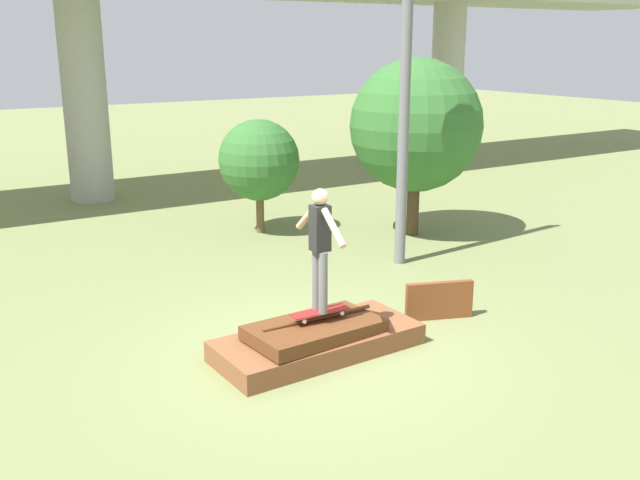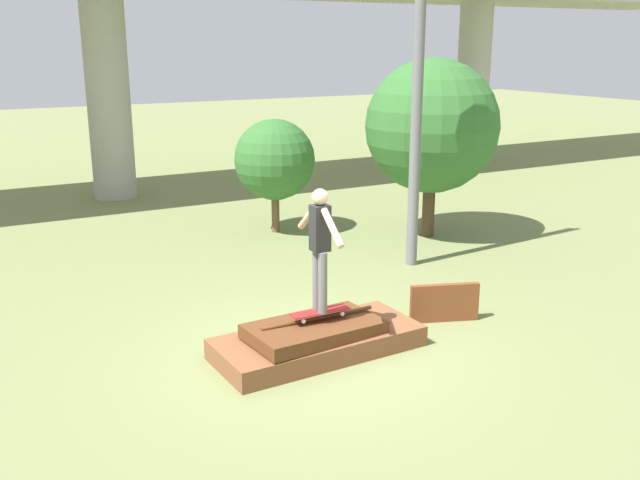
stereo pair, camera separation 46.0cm
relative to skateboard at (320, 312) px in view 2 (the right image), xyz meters
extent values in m
plane|color=olive|center=(-0.01, 0.04, -0.59)|extent=(80.00, 80.00, 0.00)
cube|color=brown|center=(-0.01, 0.04, -0.45)|extent=(2.82, 1.27, 0.28)
cube|color=#5B3319|center=(-0.10, -0.03, -0.22)|extent=(1.84, 1.09, 0.22)
cylinder|color=#5B3319|center=(-0.01, 0.04, -0.10)|extent=(1.64, 0.05, 0.05)
cube|color=brown|center=(2.16, 0.10, -0.30)|extent=(1.00, 0.44, 0.58)
cube|color=maroon|center=(0.00, 0.00, 0.01)|extent=(0.82, 0.23, 0.01)
cylinder|color=silver|center=(0.29, 0.08, -0.05)|extent=(0.05, 0.03, 0.05)
cylinder|color=silver|center=(0.28, -0.10, -0.05)|extent=(0.05, 0.03, 0.05)
cylinder|color=silver|center=(-0.28, 0.10, -0.05)|extent=(0.05, 0.03, 0.05)
cylinder|color=silver|center=(-0.29, -0.08, -0.05)|extent=(0.05, 0.03, 0.05)
cylinder|color=slate|center=(0.00, 0.08, 0.43)|extent=(0.12, 0.12, 0.83)
cylinder|color=slate|center=(0.00, -0.08, 0.43)|extent=(0.12, 0.12, 0.83)
cube|color=black|center=(0.00, 0.00, 1.14)|extent=(0.23, 0.22, 0.60)
sphere|color=tan|center=(0.00, 0.00, 1.54)|extent=(0.21, 0.21, 0.21)
cylinder|color=tan|center=(0.01, 0.33, 1.22)|extent=(0.10, 0.51, 0.43)
cylinder|color=tan|center=(-0.01, -0.33, 1.22)|extent=(0.10, 0.51, 0.43)
cylinder|color=#A8A59E|center=(-0.01, 11.28, 2.04)|extent=(1.10, 1.10, 5.27)
cylinder|color=#A8A59E|center=(12.09, 11.28, 2.04)|extent=(1.10, 1.10, 5.27)
cylinder|color=slate|center=(3.40, 2.63, 3.09)|extent=(0.20, 0.20, 7.35)
cylinder|color=brown|center=(2.20, 5.99, -0.16)|extent=(0.17, 0.17, 0.85)
sphere|color=#336B2D|center=(2.20, 5.99, 1.00)|extent=(1.73, 1.73, 1.73)
cylinder|color=#4C3823|center=(4.89, 4.11, 0.00)|extent=(0.26, 0.26, 1.17)
sphere|color=#336B2D|center=(4.89, 4.11, 1.75)|extent=(2.76, 2.76, 2.76)
camera|label=1|loc=(-4.62, -7.44, 3.43)|focal=40.00mm
camera|label=2|loc=(-4.22, -7.67, 3.43)|focal=40.00mm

